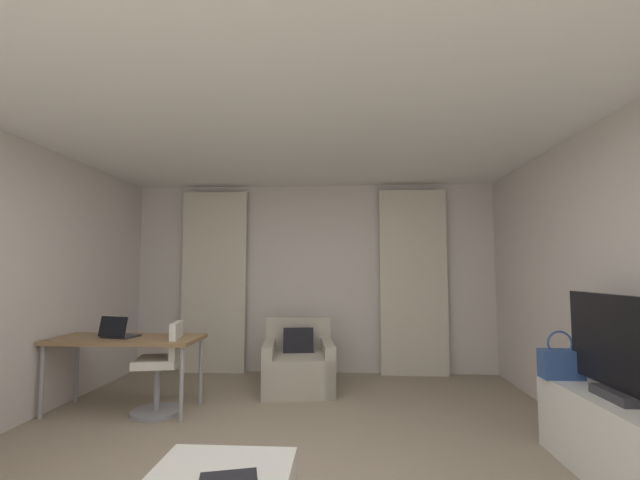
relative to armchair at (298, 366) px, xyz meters
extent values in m
cube|color=silver|center=(0.11, 0.86, 1.02)|extent=(5.12, 0.06, 2.60)
cube|color=white|center=(0.11, -2.17, 2.35)|extent=(5.12, 6.12, 0.06)
cube|color=beige|center=(-1.27, 0.73, 0.97)|extent=(0.90, 0.06, 2.50)
cube|color=beige|center=(1.48, 0.73, 0.97)|extent=(0.90, 0.06, 2.50)
cube|color=#B2A899|center=(0.00, -0.04, -0.07)|extent=(0.90, 0.90, 0.42)
cube|color=#B2A899|center=(-0.04, 0.30, 0.34)|extent=(0.82, 0.24, 0.39)
cube|color=#B2A899|center=(0.35, 0.01, 0.00)|extent=(0.22, 0.82, 0.56)
cube|color=#B2A899|center=(-0.34, -0.08, 0.00)|extent=(0.22, 0.82, 0.56)
cube|color=black|center=(-0.01, 0.08, 0.24)|extent=(0.38, 0.24, 0.37)
cube|color=olive|center=(-1.65, -0.82, 0.43)|extent=(1.46, 0.60, 0.04)
cylinder|color=#99999E|center=(-2.33, -0.57, 0.06)|extent=(0.04, 0.04, 0.68)
cylinder|color=#99999E|center=(-0.97, -0.57, 0.06)|extent=(0.04, 0.04, 0.68)
cylinder|color=#99999E|center=(-2.33, -1.07, 0.06)|extent=(0.04, 0.04, 0.68)
cylinder|color=#99999E|center=(-0.97, -1.07, 0.06)|extent=(0.04, 0.04, 0.68)
cylinder|color=gray|center=(-1.29, -0.88, -0.05)|extent=(0.06, 0.06, 0.46)
cylinder|color=gray|center=(-1.29, -0.88, -0.26)|extent=(0.48, 0.48, 0.04)
cube|color=silver|center=(-1.29, -0.88, 0.22)|extent=(0.46, 0.46, 0.08)
cube|color=silver|center=(-1.12, -0.85, 0.43)|extent=(0.12, 0.36, 0.34)
cube|color=#2D2D33|center=(-1.72, -0.81, 0.45)|extent=(0.36, 0.29, 0.02)
cube|color=black|center=(-1.74, -0.92, 0.56)|extent=(0.32, 0.13, 0.20)
cube|color=white|center=(2.33, -2.03, 0.00)|extent=(0.44, 1.34, 0.56)
cube|color=#333338|center=(2.33, -2.03, 0.31)|extent=(0.20, 0.36, 0.06)
cube|color=black|center=(2.33, -2.03, 0.65)|extent=(0.04, 1.01, 0.62)
cube|color=#335193|center=(2.22, -1.52, 0.39)|extent=(0.30, 0.14, 0.22)
torus|color=#335193|center=(2.22, -1.52, 0.55)|extent=(0.20, 0.02, 0.20)
camera|label=1|loc=(0.54, -4.82, 1.11)|focal=22.65mm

